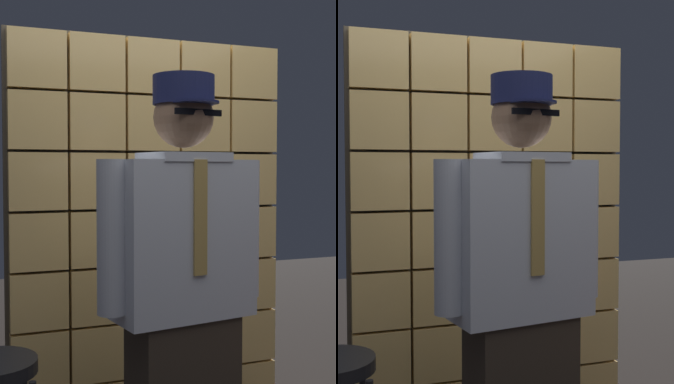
# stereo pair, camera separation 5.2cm
# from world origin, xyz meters

# --- Properties ---
(glass_block_wall) EXTENTS (1.60, 0.10, 2.24)m
(glass_block_wall) POSITION_xyz_m (-0.00, 1.26, 1.10)
(glass_block_wall) COLOR #F2C672
(glass_block_wall) RESTS_ON ground
(standing_person) EXTENTS (0.74, 0.35, 1.85)m
(standing_person) POSITION_xyz_m (-0.19, 0.33, 0.96)
(standing_person) COLOR #382D23
(standing_person) RESTS_ON ground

